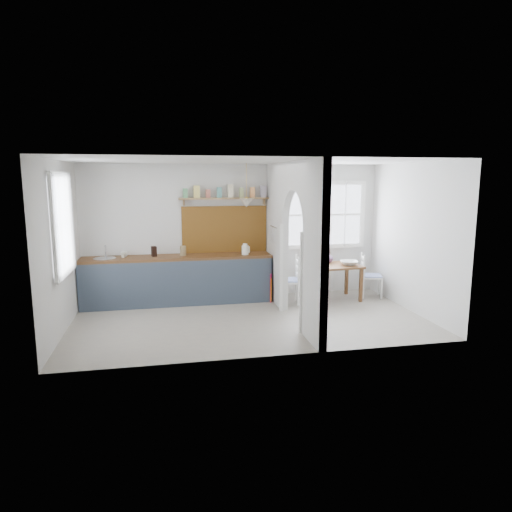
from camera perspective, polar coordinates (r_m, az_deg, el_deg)
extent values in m
cube|color=gray|center=(7.68, -0.72, -7.97)|extent=(5.80, 3.20, 0.01)
cube|color=silver|center=(7.32, -0.77, 11.81)|extent=(5.80, 3.20, 0.01)
cube|color=silver|center=(8.95, -2.65, 3.09)|extent=(5.80, 0.01, 2.60)
cube|color=silver|center=(5.84, 2.18, -0.48)|extent=(5.80, 0.01, 2.60)
cube|color=silver|center=(7.42, -23.33, 0.92)|extent=(0.01, 3.20, 2.60)
cube|color=silver|center=(8.42, 19.06, 2.14)|extent=(0.01, 3.20, 2.60)
cube|color=silver|center=(6.41, 7.42, 0.37)|extent=(0.12, 0.80, 2.60)
cube|color=silver|center=(8.50, 2.64, 2.74)|extent=(0.12, 1.20, 2.60)
cube|color=silver|center=(7.29, 5.00, 7.65)|extent=(0.12, 1.20, 1.05)
cube|color=brown|center=(8.61, -9.77, -0.17)|extent=(3.50, 0.60, 0.05)
cube|color=#333E4C|center=(8.42, -9.62, -3.51)|extent=(3.50, 0.03, 0.85)
cube|color=black|center=(8.75, -9.70, -3.01)|extent=(3.46, 0.45, 0.85)
cylinder|color=silver|center=(8.67, -18.39, -0.36)|extent=(0.40, 0.40, 0.02)
cube|color=brown|center=(8.89, -3.94, 3.35)|extent=(1.65, 0.03, 0.90)
cube|color=#96794A|center=(8.76, -3.91, 7.20)|extent=(1.75, 0.20, 0.03)
cube|color=#468754|center=(8.69, -8.84, 7.78)|extent=(0.09, 0.09, 0.18)
cube|color=#CFBC53|center=(8.70, -7.43, 7.81)|extent=(0.09, 0.09, 0.18)
cube|color=#994A39|center=(8.72, -6.02, 7.84)|extent=(0.09, 0.09, 0.18)
cube|color=#3F7D78|center=(8.74, -4.62, 7.87)|extent=(0.09, 0.09, 0.18)
cube|color=beige|center=(8.77, -3.22, 7.89)|extent=(0.09, 0.09, 0.18)
cube|color=#889658|center=(8.80, -1.84, 7.91)|extent=(0.09, 0.09, 0.18)
cube|color=#D48440|center=(8.84, -0.47, 7.92)|extent=(0.09, 0.09, 0.18)
cube|color=gray|center=(8.88, 0.89, 7.93)|extent=(0.09, 0.09, 0.18)
cone|color=beige|center=(8.48, -1.21, 6.66)|extent=(0.26, 0.26, 0.16)
cylinder|color=silver|center=(8.37, 2.22, 3.66)|extent=(0.02, 0.50, 0.02)
imported|color=beige|center=(8.63, -16.27, 0.08)|extent=(0.13, 0.13, 0.09)
imported|color=white|center=(8.75, -16.13, 0.22)|extent=(0.13, 0.13, 0.10)
cube|color=black|center=(8.64, -12.63, 0.57)|extent=(0.11, 0.14, 0.19)
cylinder|color=olive|center=(8.63, -9.10, 0.65)|extent=(0.15, 0.15, 0.18)
cube|color=#DA1452|center=(8.64, 1.85, -4.07)|extent=(0.02, 0.03, 0.55)
cube|color=orange|center=(8.63, 1.88, -4.25)|extent=(0.02, 0.03, 0.45)
imported|color=silver|center=(8.92, 11.56, -0.85)|extent=(0.41, 0.41, 0.08)
imported|color=#5FA156|center=(8.70, 8.62, -1.03)|extent=(0.12, 0.12, 0.09)
cylinder|color=black|center=(8.68, 7.32, -1.25)|extent=(0.23, 0.23, 0.02)
imported|color=#624068|center=(9.08, 8.97, -0.15)|extent=(0.24, 0.24, 0.22)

